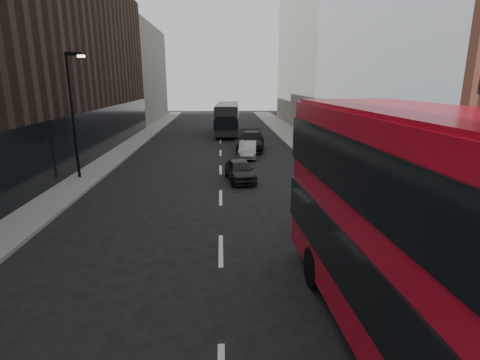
{
  "coord_description": "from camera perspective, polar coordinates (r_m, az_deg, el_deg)",
  "views": [
    {
      "loc": [
        0.06,
        -3.8,
        5.63
      ],
      "look_at": [
        0.66,
        7.97,
        2.5
      ],
      "focal_mm": 28.0,
      "sensor_mm": 36.0,
      "label": 1
    }
  ],
  "objects": [
    {
      "name": "building_left_mid",
      "position": [
        35.75,
        -22.71,
        15.97
      ],
      "size": [
        5.0,
        24.0,
        14.0
      ],
      "primitive_type": "cube",
      "color": "black",
      "rests_on": "ground"
    },
    {
      "name": "building_left_far",
      "position": [
        56.99,
        -15.17,
        15.25
      ],
      "size": [
        5.0,
        20.0,
        13.0
      ],
      "primitive_type": "cube",
      "color": "slate",
      "rests_on": "ground"
    },
    {
      "name": "grey_bus",
      "position": [
        41.07,
        -1.9,
        9.43
      ],
      "size": [
        2.92,
        10.19,
        3.26
      ],
      "rotation": [
        0.0,
        0.0,
        -0.05
      ],
      "color": "black",
      "rests_on": "ground"
    },
    {
      "name": "building_modern_block",
      "position": [
        27.63,
        23.41,
        22.63
      ],
      "size": [
        5.03,
        22.0,
        20.0
      ],
      "color": "#A8ADB3",
      "rests_on": "ground"
    },
    {
      "name": "car_b",
      "position": [
        28.42,
        1.18,
        4.7
      ],
      "size": [
        1.65,
        3.82,
        1.22
      ],
      "primitive_type": "imported",
      "rotation": [
        0.0,
        0.0,
        -0.1
      ],
      "color": "gray",
      "rests_on": "ground"
    },
    {
      "name": "red_bus",
      "position": [
        7.28,
        31.25,
        -9.95
      ],
      "size": [
        3.46,
        12.78,
        5.11
      ],
      "rotation": [
        0.0,
        0.0,
        0.04
      ],
      "color": "#AE0A1D",
      "rests_on": "ground"
    },
    {
      "name": "car_c",
      "position": [
        31.44,
        1.69,
        5.96
      ],
      "size": [
        2.85,
        5.51,
        1.53
      ],
      "primitive_type": "imported",
      "rotation": [
        0.0,
        0.0,
        -0.14
      ],
      "color": "black",
      "rests_on": "ground"
    },
    {
      "name": "car_a",
      "position": [
        21.68,
        -0.02,
        1.52
      ],
      "size": [
        1.94,
        3.81,
        1.24
      ],
      "primitive_type": "imported",
      "rotation": [
        0.0,
        0.0,
        0.13
      ],
      "color": "black",
      "rests_on": "ground"
    },
    {
      "name": "building_victorian",
      "position": [
        49.29,
        10.98,
        19.3
      ],
      "size": [
        6.5,
        24.0,
        21.0
      ],
      "color": "slate",
      "rests_on": "ground"
    },
    {
      "name": "sidewalk_right",
      "position": [
        30.26,
        11.39,
        4.0
      ],
      "size": [
        3.0,
        80.0,
        0.15
      ],
      "primitive_type": "cube",
      "color": "slate",
      "rests_on": "ground"
    },
    {
      "name": "sidewalk_left",
      "position": [
        30.42,
        -18.27,
        3.6
      ],
      "size": [
        2.0,
        80.0,
        0.15
      ],
      "primitive_type": "cube",
      "color": "slate",
      "rests_on": "ground"
    },
    {
      "name": "street_lamp",
      "position": [
        23.36,
        -24.06,
        10.05
      ],
      "size": [
        1.06,
        0.22,
        7.0
      ],
      "color": "black",
      "rests_on": "sidewalk_left"
    }
  ]
}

